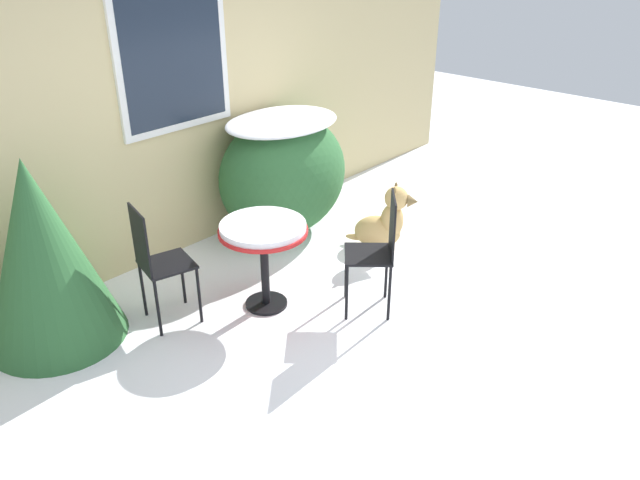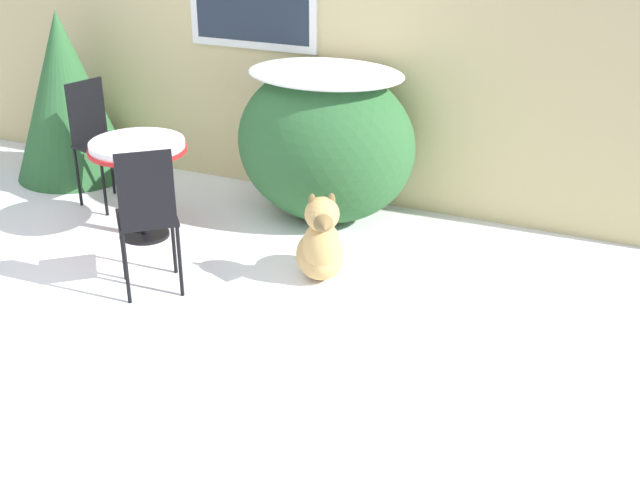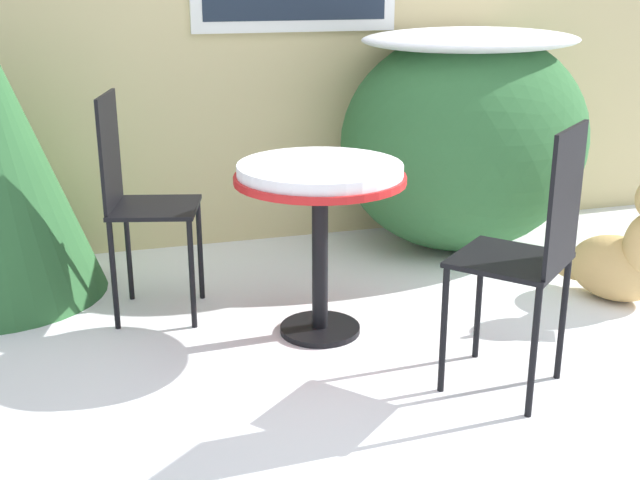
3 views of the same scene
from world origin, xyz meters
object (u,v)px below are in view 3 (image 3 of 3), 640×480
Objects in this scene: patio_chair_far_side at (530,249)px; patio_chair_near_table at (138,195)px; dog at (631,252)px; patio_table at (320,191)px.

patio_chair_near_table is at bearing -82.17° from patio_chair_far_side.
patio_chair_near_table is 1.66m from patio_chair_far_side.
patio_table is at bearing 147.63° from dog.
patio_chair_far_side is at bearing -175.28° from dog.
patio_table is 1.50m from dog.
patio_table is at bearing -106.54° from patio_chair_near_table.
patio_chair_far_side is at bearing -50.93° from patio_table.
patio_chair_near_table is at bearing 137.92° from dog.
patio_table is 0.75× the size of patio_chair_far_side.
patio_table reaches higher than dog.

